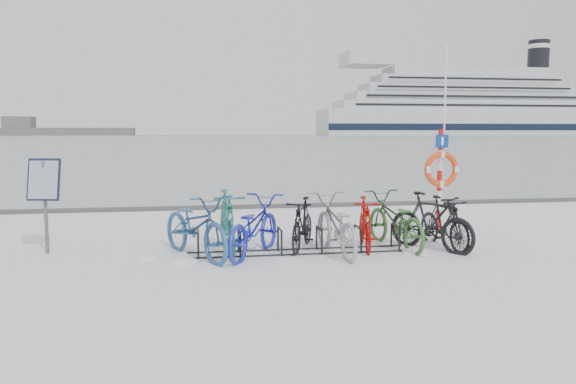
# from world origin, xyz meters

# --- Properties ---
(ground) EXTENTS (900.00, 900.00, 0.00)m
(ground) POSITION_xyz_m (0.00, 0.00, 0.00)
(ground) COLOR white
(ground) RESTS_ON ground
(ice_sheet) EXTENTS (400.00, 298.00, 0.02)m
(ice_sheet) POSITION_xyz_m (0.00, 155.00, 0.01)
(ice_sheet) COLOR #94A0A7
(ice_sheet) RESTS_ON ground
(quay_edge) EXTENTS (400.00, 0.25, 0.10)m
(quay_edge) POSITION_xyz_m (0.00, 5.90, 0.05)
(quay_edge) COLOR #3F3F42
(quay_edge) RESTS_ON ground
(bike_rack) EXTENTS (4.00, 0.48, 0.46)m
(bike_rack) POSITION_xyz_m (0.00, 0.00, 0.18)
(bike_rack) COLOR black
(bike_rack) RESTS_ON ground
(info_board) EXTENTS (0.60, 0.32, 1.70)m
(info_board) POSITION_xyz_m (-4.46, 0.64, 1.23)
(info_board) COLOR #595B5E
(info_board) RESTS_ON ground
(lifebuoy_station) EXTENTS (0.77, 0.22, 4.02)m
(lifebuoy_station) POSITION_xyz_m (3.39, 1.61, 1.35)
(lifebuoy_station) COLOR red
(lifebuoy_station) RESTS_ON ground
(cruise_ferry) EXTENTS (132.74, 25.05, 43.61)m
(cruise_ferry) POSITION_xyz_m (118.59, 232.51, 11.88)
(cruise_ferry) COLOR silver
(cruise_ferry) RESTS_ON ground
(bike_0) EXTENTS (1.70, 2.32, 1.16)m
(bike_0) POSITION_xyz_m (-1.84, -0.03, 0.58)
(bike_0) COLOR #265283
(bike_0) RESTS_ON ground
(bike_1) EXTENTS (0.67, 1.95, 1.15)m
(bike_1) POSITION_xyz_m (-1.28, 0.29, 0.58)
(bike_1) COLOR #216B63
(bike_1) RESTS_ON ground
(bike_2) EXTENTS (1.62, 2.15, 1.08)m
(bike_2) POSITION_xyz_m (-0.84, -0.05, 0.54)
(bike_2) COLOR #202ABE
(bike_2) RESTS_ON ground
(bike_3) EXTENTS (1.06, 1.69, 0.98)m
(bike_3) POSITION_xyz_m (0.11, 0.34, 0.49)
(bike_3) COLOR black
(bike_3) RESTS_ON ground
(bike_4) EXTENTS (0.89, 2.14, 1.10)m
(bike_4) POSITION_xyz_m (0.62, -0.14, 0.55)
(bike_4) COLOR #919598
(bike_4) RESTS_ON ground
(bike_5) EXTENTS (0.76, 1.70, 0.99)m
(bike_5) POSITION_xyz_m (1.27, 0.18, 0.50)
(bike_5) COLOR #A00904
(bike_5) RESTS_ON ground
(bike_6) EXTENTS (1.03, 2.13, 1.07)m
(bike_6) POSITION_xyz_m (1.85, 0.22, 0.54)
(bike_6) COLOR #2F5E2A
(bike_6) RESTS_ON ground
(bike_7) EXTENTS (1.39, 1.82, 1.09)m
(bike_7) POSITION_xyz_m (2.44, -0.13, 0.55)
(bike_7) COLOR black
(bike_7) RESTS_ON ground
(bike_8) EXTENTS (0.69, 1.70, 0.99)m
(bike_8) POSITION_xyz_m (2.76, 0.03, 0.50)
(bike_8) COLOR black
(bike_8) RESTS_ON ground
(snow_drifts) EXTENTS (5.88, 1.57, 0.18)m
(snow_drifts) POSITION_xyz_m (-0.04, 0.01, 0.00)
(snow_drifts) COLOR white
(snow_drifts) RESTS_ON ground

